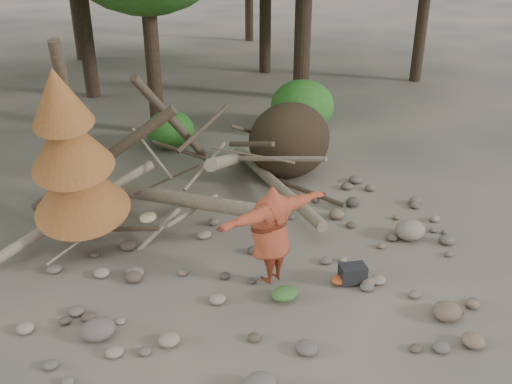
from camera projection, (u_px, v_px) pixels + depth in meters
ground at (307, 287)px, 10.62m from camera, size 120.00×120.00×0.00m
deadfall_pile at (272, 147)px, 14.38m from camera, size 8.55×5.24×3.30m
dead_conifer at (72, 158)px, 10.76m from camera, size 2.06×2.16×4.35m
bush_mid at (170, 130)px, 16.68m from camera, size 1.40×1.40×1.12m
bush_right at (302, 106)px, 17.97m from camera, size 2.00×2.00×1.60m
frisbee_thrower at (271, 234)px, 10.29m from camera, size 3.68×0.80×2.11m
backpack at (352, 276)px, 10.66m from camera, size 0.57×0.47×0.32m
cloth_green at (284, 296)px, 10.22m from camera, size 0.49×0.41×0.18m
cloth_orange at (340, 282)px, 10.66m from camera, size 0.34×0.28×0.13m
boulder_front_right at (448, 311)px, 9.73m from camera, size 0.50×0.45×0.30m
boulder_mid_right at (410, 230)px, 12.13m from camera, size 0.66×0.60×0.40m
boulder_mid_left at (98, 329)px, 9.29m from camera, size 0.56×0.50×0.33m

